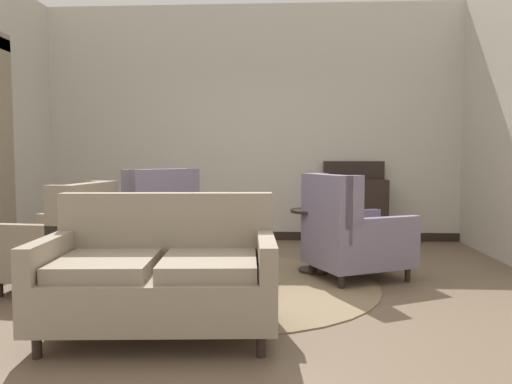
# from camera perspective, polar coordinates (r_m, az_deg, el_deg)

# --- Properties ---
(ground) EXTENTS (8.44, 8.44, 0.00)m
(ground) POSITION_cam_1_polar(r_m,az_deg,el_deg) (4.48, -2.78, -11.67)
(ground) COLOR brown
(wall_back) EXTENTS (6.19, 0.08, 3.38)m
(wall_back) POSITION_cam_1_polar(r_m,az_deg,el_deg) (7.25, -0.44, 7.86)
(wall_back) COLOR beige
(wall_back) RESTS_ON ground
(baseboard_back) EXTENTS (6.03, 0.03, 0.12)m
(baseboard_back) POSITION_cam_1_polar(r_m,az_deg,el_deg) (7.27, -0.46, -5.05)
(baseboard_back) COLOR black
(baseboard_back) RESTS_ON ground
(area_rug) EXTENTS (2.70, 2.70, 0.01)m
(area_rug) POSITION_cam_1_polar(r_m,az_deg,el_deg) (4.76, -2.41, -10.63)
(area_rug) COLOR #847051
(area_rug) RESTS_ON ground
(coffee_table) EXTENTS (0.81, 0.81, 0.49)m
(coffee_table) POSITION_cam_1_polar(r_m,az_deg,el_deg) (4.55, -4.79, -6.34)
(coffee_table) COLOR black
(coffee_table) RESTS_ON ground
(porcelain_vase) EXTENTS (0.15, 0.15, 0.33)m
(porcelain_vase) POSITION_cam_1_polar(r_m,az_deg,el_deg) (4.49, -5.20, -3.34)
(porcelain_vase) COLOR #384C93
(porcelain_vase) RESTS_ON coffee_table
(settee) EXTENTS (1.61, 0.97, 0.95)m
(settee) POSITION_cam_1_polar(r_m,az_deg,el_deg) (3.49, -10.95, -9.44)
(settee) COLOR gray
(settee) RESTS_ON ground
(armchair_far_left) EXTENTS (1.14, 1.05, 1.05)m
(armchair_far_left) POSITION_cam_1_polar(r_m,az_deg,el_deg) (4.99, 10.85, -4.97)
(armchair_far_left) COLOR slate
(armchair_far_left) RESTS_ON ground
(armchair_near_window) EXTENTS (1.17, 1.16, 1.09)m
(armchair_near_window) POSITION_cam_1_polar(r_m,az_deg,el_deg) (5.53, -11.93, -3.93)
(armchair_near_window) COLOR slate
(armchair_near_window) RESTS_ON ground
(armchair_back_corner) EXTENTS (0.92, 0.93, 0.98)m
(armchair_back_corner) POSITION_cam_1_polar(r_m,az_deg,el_deg) (4.90, -21.19, -5.55)
(armchair_back_corner) COLOR gray
(armchair_back_corner) RESTS_ON ground
(side_table) EXTENTS (0.51, 0.51, 0.67)m
(side_table) POSITION_cam_1_polar(r_m,az_deg,el_deg) (5.23, 6.74, -4.89)
(side_table) COLOR black
(side_table) RESTS_ON ground
(sideboard) EXTENTS (0.86, 0.38, 1.15)m
(sideboard) POSITION_cam_1_polar(r_m,az_deg,el_deg) (7.03, 11.31, -1.71)
(sideboard) COLOR black
(sideboard) RESTS_ON ground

